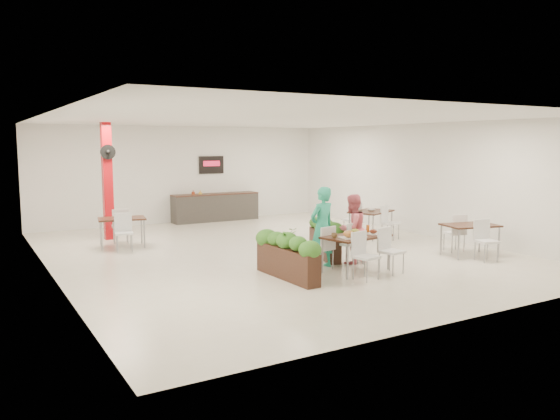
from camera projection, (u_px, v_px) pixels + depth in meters
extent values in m
plane|color=beige|center=(271.00, 252.00, 13.34)|extent=(12.00, 12.00, 0.00)
cube|color=white|center=(183.00, 174.00, 18.28)|extent=(10.00, 0.10, 3.20)
cube|color=white|center=(472.00, 214.00, 8.00)|extent=(10.00, 0.10, 3.20)
cube|color=white|center=(48.00, 196.00, 10.63)|extent=(0.10, 12.00, 3.20)
cube|color=white|center=(423.00, 180.00, 15.65)|extent=(0.10, 12.00, 3.20)
cube|color=white|center=(271.00, 119.00, 12.95)|extent=(10.00, 12.00, 0.04)
cube|color=#AD0B12|center=(107.00, 181.00, 14.89)|extent=(0.25, 0.25, 3.20)
cylinder|color=black|center=(108.00, 152.00, 14.64)|extent=(0.40, 0.06, 0.40)
sphere|color=black|center=(108.00, 152.00, 14.61)|extent=(0.12, 0.12, 0.12)
cube|color=#312E2C|center=(216.00, 208.00, 18.62)|extent=(3.00, 0.60, 0.90)
cube|color=black|center=(215.00, 194.00, 18.57)|extent=(3.00, 0.62, 0.04)
cube|color=black|center=(211.00, 165.00, 18.71)|extent=(0.90, 0.04, 0.60)
cube|color=red|center=(212.00, 163.00, 18.68)|extent=(0.60, 0.02, 0.18)
imported|color=#963719|center=(193.00, 192.00, 18.15)|extent=(0.09, 0.09, 0.19)
imported|color=gold|center=(200.00, 192.00, 18.28)|extent=(0.13, 0.13, 0.17)
cube|color=black|center=(356.00, 236.00, 11.19)|extent=(1.53, 1.05, 0.04)
cylinder|color=gray|center=(348.00, 261.00, 10.56)|extent=(0.04, 0.04, 0.71)
cylinder|color=gray|center=(388.00, 253.00, 11.40)|extent=(0.04, 0.04, 0.71)
cylinder|color=gray|center=(322.00, 256.00, 11.07)|extent=(0.04, 0.04, 0.71)
cylinder|color=gray|center=(363.00, 248.00, 11.91)|extent=(0.04, 0.04, 0.71)
cube|color=white|center=(321.00, 248.00, 11.41)|extent=(0.49, 0.49, 0.05)
cube|color=white|center=(328.00, 238.00, 11.23)|extent=(0.42, 0.12, 0.45)
cylinder|color=gray|center=(321.00, 257.00, 11.67)|extent=(0.02, 0.02, 0.43)
cylinder|color=gray|center=(310.00, 259.00, 11.45)|extent=(0.02, 0.02, 0.43)
cylinder|color=gray|center=(333.00, 259.00, 11.42)|extent=(0.02, 0.02, 0.43)
cylinder|color=gray|center=(322.00, 262.00, 11.20)|extent=(0.02, 0.02, 0.43)
cube|color=white|center=(347.00, 244.00, 11.93)|extent=(0.49, 0.49, 0.05)
cube|color=white|center=(354.00, 233.00, 11.76)|extent=(0.42, 0.12, 0.45)
cylinder|color=gray|center=(346.00, 252.00, 12.20)|extent=(0.02, 0.02, 0.43)
cylinder|color=gray|center=(336.00, 254.00, 11.97)|extent=(0.02, 0.02, 0.43)
cylinder|color=gray|center=(358.00, 254.00, 11.94)|extent=(0.02, 0.02, 0.43)
cylinder|color=gray|center=(348.00, 256.00, 11.72)|extent=(0.02, 0.02, 0.43)
cube|color=white|center=(366.00, 257.00, 10.51)|extent=(0.49, 0.49, 0.05)
cube|color=white|center=(359.00, 243.00, 10.62)|extent=(0.42, 0.12, 0.45)
cylinder|color=gray|center=(367.00, 272.00, 10.30)|extent=(0.02, 0.02, 0.43)
cylinder|color=gray|center=(378.00, 269.00, 10.52)|extent=(0.02, 0.02, 0.43)
cylinder|color=gray|center=(353.00, 269.00, 10.56)|extent=(0.02, 0.02, 0.43)
cylinder|color=gray|center=(365.00, 266.00, 10.78)|extent=(0.02, 0.02, 0.43)
cube|color=white|center=(392.00, 252.00, 11.04)|extent=(0.49, 0.49, 0.05)
cube|color=white|center=(384.00, 238.00, 11.15)|extent=(0.42, 0.12, 0.45)
cylinder|color=gray|center=(393.00, 266.00, 10.83)|extent=(0.02, 0.02, 0.43)
cylinder|color=gray|center=(403.00, 263.00, 11.05)|extent=(0.02, 0.02, 0.43)
cylinder|color=gray|center=(379.00, 263.00, 11.08)|extent=(0.02, 0.02, 0.43)
cylinder|color=gray|center=(390.00, 260.00, 11.30)|extent=(0.02, 0.02, 0.43)
cube|color=white|center=(349.00, 238.00, 10.88)|extent=(0.35, 0.35, 0.01)
ellipsoid|color=#A8602A|center=(349.00, 234.00, 10.87)|extent=(0.22, 0.22, 0.13)
cube|color=white|center=(355.00, 234.00, 11.34)|extent=(0.30, 0.30, 0.01)
ellipsoid|color=gold|center=(355.00, 231.00, 11.33)|extent=(0.18, 0.18, 0.11)
cube|color=white|center=(373.00, 234.00, 11.36)|extent=(0.30, 0.30, 0.01)
ellipsoid|color=#4A140E|center=(373.00, 231.00, 11.35)|extent=(0.16, 0.16, 0.10)
cube|color=white|center=(361.00, 237.00, 11.02)|extent=(0.21, 0.21, 0.01)
ellipsoid|color=white|center=(361.00, 234.00, 11.01)|extent=(0.12, 0.12, 0.07)
cylinder|color=#D65C16|center=(368.00, 228.00, 11.65)|extent=(0.07, 0.07, 0.15)
imported|color=brown|center=(334.00, 236.00, 10.89)|extent=(0.12, 0.12, 0.10)
imported|color=#29B58D|center=(322.00, 227.00, 11.53)|extent=(0.70, 0.53, 1.73)
imported|color=#F76D80|center=(352.00, 229.00, 11.94)|extent=(0.84, 0.71, 1.53)
cube|color=black|center=(287.00, 263.00, 10.64)|extent=(0.36, 1.85, 0.61)
ellipsoid|color=#22601B|center=(310.00, 248.00, 9.94)|extent=(0.40, 0.40, 0.32)
ellipsoid|color=#22601B|center=(298.00, 245.00, 10.27)|extent=(0.40, 0.40, 0.32)
ellipsoid|color=#22601B|center=(287.00, 242.00, 10.59)|extent=(0.40, 0.40, 0.32)
ellipsoid|color=#22601B|center=(277.00, 239.00, 10.91)|extent=(0.40, 0.40, 0.32)
ellipsoid|color=#22601B|center=(267.00, 236.00, 11.23)|extent=(0.40, 0.40, 0.32)
imported|color=#22601B|center=(287.00, 238.00, 10.58)|extent=(0.36, 0.31, 0.40)
cube|color=black|center=(324.00, 244.00, 12.69)|extent=(0.87, 1.77, 0.59)
ellipsoid|color=#22601B|center=(334.00, 232.00, 11.92)|extent=(0.40, 0.40, 0.32)
ellipsoid|color=#22601B|center=(329.00, 229.00, 12.28)|extent=(0.40, 0.40, 0.32)
ellipsoid|color=#22601B|center=(325.00, 227.00, 12.64)|extent=(0.40, 0.40, 0.32)
ellipsoid|color=#22601B|center=(321.00, 224.00, 12.99)|extent=(0.40, 0.40, 0.32)
ellipsoid|color=#22601B|center=(317.00, 222.00, 13.35)|extent=(0.40, 0.40, 0.32)
imported|color=#22601B|center=(325.00, 224.00, 12.63)|extent=(0.21, 0.21, 0.38)
cube|color=black|center=(122.00, 219.00, 13.86)|extent=(1.27, 0.96, 0.04)
cylinder|color=gray|center=(102.00, 236.00, 13.42)|extent=(0.04, 0.04, 0.71)
cylinder|color=gray|center=(144.00, 234.00, 13.78)|extent=(0.04, 0.04, 0.71)
cylinder|color=gray|center=(101.00, 232.00, 14.03)|extent=(0.04, 0.04, 0.71)
cylinder|color=gray|center=(142.00, 230.00, 14.38)|extent=(0.04, 0.04, 0.71)
cube|color=white|center=(120.00, 226.00, 14.45)|extent=(0.49, 0.49, 0.05)
cube|color=white|center=(121.00, 218.00, 14.24)|extent=(0.42, 0.11, 0.45)
cylinder|color=gray|center=(127.00, 234.00, 14.70)|extent=(0.02, 0.02, 0.43)
cylinder|color=gray|center=(114.00, 234.00, 14.58)|extent=(0.02, 0.02, 0.43)
cylinder|color=gray|center=(128.00, 236.00, 14.38)|extent=(0.02, 0.02, 0.43)
cylinder|color=gray|center=(114.00, 236.00, 14.26)|extent=(0.02, 0.02, 0.43)
cube|color=white|center=(124.00, 233.00, 13.33)|extent=(0.49, 0.49, 0.05)
cube|color=white|center=(123.00, 222.00, 13.48)|extent=(0.42, 0.11, 0.45)
cylinder|color=gray|center=(118.00, 244.00, 13.14)|extent=(0.02, 0.02, 0.43)
cylinder|color=gray|center=(132.00, 243.00, 13.26)|extent=(0.02, 0.02, 0.43)
cylinder|color=gray|center=(117.00, 242.00, 13.46)|extent=(0.02, 0.02, 0.43)
cylinder|color=gray|center=(131.00, 241.00, 13.58)|extent=(0.02, 0.02, 0.43)
imported|color=white|center=(122.00, 217.00, 13.85)|extent=(0.22, 0.22, 0.05)
cube|color=black|center=(371.00, 212.00, 15.30)|extent=(1.50, 1.27, 0.04)
cylinder|color=gray|center=(373.00, 228.00, 14.68)|extent=(0.04, 0.04, 0.71)
cylinder|color=gray|center=(392.00, 223.00, 15.59)|extent=(0.04, 0.04, 0.71)
cylinder|color=gray|center=(349.00, 226.00, 15.11)|extent=(0.04, 0.04, 0.71)
cylinder|color=gray|center=(369.00, 221.00, 16.02)|extent=(0.04, 0.04, 0.71)
cube|color=white|center=(352.00, 220.00, 15.69)|extent=(0.55, 0.55, 0.05)
cube|color=white|center=(358.00, 212.00, 15.55)|extent=(0.40, 0.20, 0.45)
cylinder|color=gray|center=(350.00, 226.00, 15.96)|extent=(0.02, 0.02, 0.43)
cylinder|color=gray|center=(344.00, 228.00, 15.69)|extent=(0.02, 0.02, 0.43)
cylinder|color=gray|center=(360.00, 228.00, 15.76)|extent=(0.02, 0.02, 0.43)
cylinder|color=gray|center=(354.00, 229.00, 15.49)|extent=(0.02, 0.02, 0.43)
cube|color=white|center=(390.00, 223.00, 14.98)|extent=(0.55, 0.55, 0.05)
cube|color=white|center=(384.00, 214.00, 15.06)|extent=(0.40, 0.20, 0.45)
cylinder|color=gray|center=(393.00, 233.00, 14.77)|extent=(0.02, 0.02, 0.43)
cylinder|color=gray|center=(399.00, 231.00, 15.04)|extent=(0.02, 0.02, 0.43)
cylinder|color=gray|center=(382.00, 232.00, 14.98)|extent=(0.02, 0.02, 0.43)
cylinder|color=gray|center=(387.00, 230.00, 15.25)|extent=(0.02, 0.02, 0.43)
imported|color=white|center=(371.00, 210.00, 15.30)|extent=(0.22, 0.22, 0.05)
cube|color=black|center=(470.00, 225.00, 12.73)|extent=(1.36, 1.06, 0.04)
cylinder|color=gray|center=(459.00, 245.00, 12.29)|extent=(0.04, 0.04, 0.71)
cylinder|color=gray|center=(499.00, 242.00, 12.61)|extent=(0.04, 0.04, 0.71)
cylinder|color=gray|center=(441.00, 240.00, 12.94)|extent=(0.04, 0.04, 0.71)
cylinder|color=gray|center=(480.00, 237.00, 13.26)|extent=(0.04, 0.04, 0.71)
cube|color=white|center=(454.00, 233.00, 13.33)|extent=(0.50, 0.50, 0.05)
cube|color=white|center=(459.00, 224.00, 13.12)|extent=(0.42, 0.13, 0.45)
cylinder|color=gray|center=(456.00, 241.00, 13.57)|extent=(0.02, 0.02, 0.43)
cylinder|color=gray|center=(444.00, 242.00, 13.47)|extent=(0.02, 0.02, 0.43)
cylinder|color=gray|center=(464.00, 243.00, 13.25)|extent=(0.02, 0.02, 0.43)
cylinder|color=gray|center=(452.00, 244.00, 13.15)|extent=(0.02, 0.02, 0.43)
cube|color=white|center=(487.00, 241.00, 12.20)|extent=(0.50, 0.50, 0.05)
cube|color=white|center=(482.00, 229.00, 12.35)|extent=(0.42, 0.13, 0.45)
cylinder|color=gray|center=(485.00, 254.00, 12.01)|extent=(0.02, 0.02, 0.43)
cylinder|color=gray|center=(498.00, 253.00, 12.11)|extent=(0.02, 0.02, 0.43)
cylinder|color=gray|center=(475.00, 251.00, 12.34)|extent=(0.02, 0.02, 0.43)
cylinder|color=gray|center=(487.00, 250.00, 12.44)|extent=(0.02, 0.02, 0.43)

